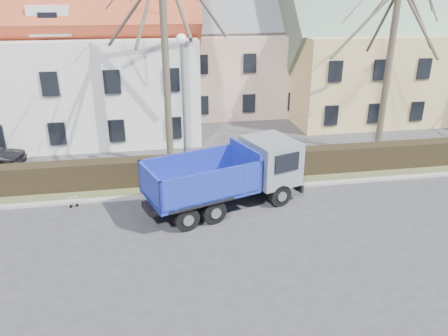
{
  "coord_description": "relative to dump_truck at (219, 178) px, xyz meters",
  "views": [
    {
      "loc": [
        -2.9,
        -13.6,
        8.8
      ],
      "look_at": [
        0.09,
        3.66,
        1.6
      ],
      "focal_mm": 35.0,
      "sensor_mm": 36.0,
      "label": 1
    }
  ],
  "objects": [
    {
      "name": "ground",
      "position": [
        0.21,
        -3.05,
        -1.4
      ],
      "size": [
        120.0,
        120.0,
        0.0
      ],
      "primitive_type": "plane",
      "color": "#373739"
    },
    {
      "name": "curb_far",
      "position": [
        0.21,
        1.55,
        -1.34
      ],
      "size": [
        80.0,
        0.3,
        0.12
      ],
      "primitive_type": "cube",
      "color": "#A29C93",
      "rests_on": "ground"
    },
    {
      "name": "grass_strip",
      "position": [
        0.21,
        3.15,
        -1.35
      ],
      "size": [
        80.0,
        3.0,
        0.1
      ],
      "primitive_type": "cube",
      "color": "#4D532F",
      "rests_on": "ground"
    },
    {
      "name": "hedge",
      "position": [
        0.21,
        2.95,
        -0.75
      ],
      "size": [
        60.0,
        0.9,
        1.3
      ],
      "primitive_type": "cube",
      "color": "black",
      "rests_on": "ground"
    },
    {
      "name": "building_pink",
      "position": [
        4.21,
        16.95,
        2.6
      ],
      "size": [
        10.8,
        8.8,
        8.0
      ],
      "primitive_type": null,
      "color": "tan",
      "rests_on": "ground"
    },
    {
      "name": "building_yellow",
      "position": [
        16.21,
        13.95,
        2.85
      ],
      "size": [
        18.8,
        10.8,
        8.5
      ],
      "primitive_type": null,
      "color": "#DCBE79",
      "rests_on": "ground"
    },
    {
      "name": "tree_1",
      "position": [
        -1.79,
        5.45,
        4.92
      ],
      "size": [
        9.2,
        9.2,
        12.65
      ],
      "primitive_type": null,
      "color": "#4B4134",
      "rests_on": "ground"
    },
    {
      "name": "tree_2",
      "position": [
        10.21,
        5.45,
        4.1
      ],
      "size": [
        8.0,
        8.0,
        11.0
      ],
      "primitive_type": null,
      "color": "#4B4134",
      "rests_on": "ground"
    },
    {
      "name": "dump_truck",
      "position": [
        0.0,
        0.0,
        0.0
      ],
      "size": [
        7.48,
        4.7,
        2.81
      ],
      "primitive_type": null,
      "rotation": [
        0.0,
        0.0,
        0.32
      ],
      "color": "#152595",
      "rests_on": "ground"
    },
    {
      "name": "streetlight",
      "position": [
        -1.09,
        3.95,
        2.11
      ],
      "size": [
        0.55,
        0.55,
        7.03
      ],
      "primitive_type": null,
      "color": "gray",
      "rests_on": "ground"
    },
    {
      "name": "cart_frame",
      "position": [
        -6.4,
        1.07,
        -1.12
      ],
      "size": [
        0.7,
        0.53,
        0.56
      ],
      "primitive_type": null,
      "rotation": [
        0.0,
        0.0,
        0.32
      ],
      "color": "silver",
      "rests_on": "ground"
    }
  ]
}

